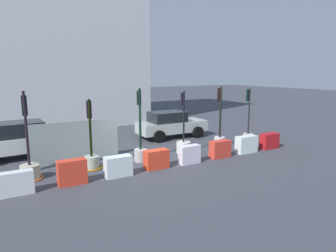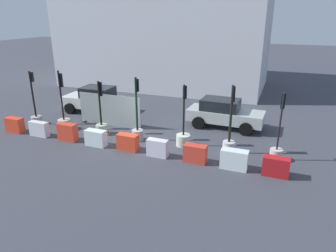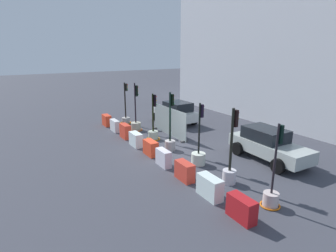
{
  "view_description": "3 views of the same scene",
  "coord_description": "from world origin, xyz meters",
  "px_view_note": "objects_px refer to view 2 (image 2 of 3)",
  "views": [
    {
      "loc": [
        -5.73,
        -11.88,
        4.03
      ],
      "look_at": [
        1.45,
        0.2,
        1.48
      ],
      "focal_mm": 32.07,
      "sensor_mm": 36.0,
      "label": 1
    },
    {
      "loc": [
        6.68,
        -13.15,
        6.21
      ],
      "look_at": [
        1.63,
        0.18,
        0.98
      ],
      "focal_mm": 32.72,
      "sensor_mm": 36.0,
      "label": 2
    },
    {
      "loc": [
        12.48,
        -7.52,
        5.5
      ],
      "look_at": [
        -0.29,
        0.14,
        1.36
      ],
      "focal_mm": 29.23,
      "sensor_mm": 36.0,
      "label": 3
    }
  ],
  "objects_px": {
    "construction_barrier_2": "(67,132)",
    "construction_barrier_3": "(96,138)",
    "traffic_light_6": "(277,149)",
    "car_silver_hatchback": "(224,113)",
    "construction_barrier_6": "(195,154)",
    "traffic_light_3": "(137,128)",
    "traffic_light_2": "(102,125)",
    "traffic_light_5": "(229,138)",
    "construction_barrier_8": "(276,167)",
    "construction_barrier_1": "(39,129)",
    "construction_barrier_0": "(15,125)",
    "construction_barrier_4": "(128,142)",
    "traffic_light_1": "(64,120)",
    "construction_barrier_7": "(234,159)",
    "construction_barrier_5": "(157,148)",
    "traffic_light_0": "(36,116)",
    "car_white_van": "(94,99)",
    "traffic_light_4": "(183,136)"
  },
  "relations": [
    {
      "from": "construction_barrier_1",
      "to": "traffic_light_3",
      "type": "bearing_deg",
      "value": 14.65
    },
    {
      "from": "traffic_light_5",
      "to": "traffic_light_6",
      "type": "xyz_separation_m",
      "value": [
        2.13,
        0.03,
        -0.19
      ]
    },
    {
      "from": "traffic_light_6",
      "to": "construction_barrier_1",
      "type": "xyz_separation_m",
      "value": [
        -12.06,
        -1.47,
        -0.15
      ]
    },
    {
      "from": "construction_barrier_7",
      "to": "traffic_light_5",
      "type": "bearing_deg",
      "value": 108.33
    },
    {
      "from": "construction_barrier_0",
      "to": "construction_barrier_6",
      "type": "xyz_separation_m",
      "value": [
        10.4,
        -0.02,
        -0.01
      ]
    },
    {
      "from": "traffic_light_2",
      "to": "construction_barrier_2",
      "type": "height_order",
      "value": "traffic_light_2"
    },
    {
      "from": "traffic_light_4",
      "to": "construction_barrier_2",
      "type": "distance_m",
      "value": 6.01
    },
    {
      "from": "traffic_light_1",
      "to": "construction_barrier_4",
      "type": "bearing_deg",
      "value": -15.29
    },
    {
      "from": "construction_barrier_8",
      "to": "traffic_light_3",
      "type": "bearing_deg",
      "value": 168.37
    },
    {
      "from": "traffic_light_5",
      "to": "construction_barrier_8",
      "type": "bearing_deg",
      "value": -34.77
    },
    {
      "from": "construction_barrier_2",
      "to": "construction_barrier_8",
      "type": "bearing_deg",
      "value": -0.46
    },
    {
      "from": "traffic_light_5",
      "to": "construction_barrier_7",
      "type": "xyz_separation_m",
      "value": [
        0.49,
        -1.49,
        -0.32
      ]
    },
    {
      "from": "traffic_light_2",
      "to": "construction_barrier_0",
      "type": "relative_size",
      "value": 2.85
    },
    {
      "from": "traffic_light_3",
      "to": "construction_barrier_5",
      "type": "xyz_separation_m",
      "value": [
        1.72,
        -1.43,
        -0.26
      ]
    },
    {
      "from": "traffic_light_2",
      "to": "construction_barrier_5",
      "type": "xyz_separation_m",
      "value": [
        3.95,
        -1.54,
        -0.11
      ]
    },
    {
      "from": "construction_barrier_0",
      "to": "construction_barrier_4",
      "type": "xyz_separation_m",
      "value": [
        7.01,
        0.08,
        -0.01
      ]
    },
    {
      "from": "construction_barrier_7",
      "to": "construction_barrier_0",
      "type": "bearing_deg",
      "value": 179.9
    },
    {
      "from": "construction_barrier_2",
      "to": "construction_barrier_8",
      "type": "distance_m",
      "value": 10.27
    },
    {
      "from": "traffic_light_5",
      "to": "traffic_light_6",
      "type": "relative_size",
      "value": 1.05
    },
    {
      "from": "traffic_light_6",
      "to": "traffic_light_1",
      "type": "bearing_deg",
      "value": -179.41
    },
    {
      "from": "construction_barrier_3",
      "to": "traffic_light_2",
      "type": "bearing_deg",
      "value": 112.05
    },
    {
      "from": "traffic_light_3",
      "to": "construction_barrier_5",
      "type": "distance_m",
      "value": 2.25
    },
    {
      "from": "traffic_light_0",
      "to": "traffic_light_1",
      "type": "height_order",
      "value": "traffic_light_1"
    },
    {
      "from": "construction_barrier_6",
      "to": "traffic_light_3",
      "type": "bearing_deg",
      "value": 158.23
    },
    {
      "from": "construction_barrier_3",
      "to": "car_white_van",
      "type": "distance_m",
      "value": 5.87
    },
    {
      "from": "traffic_light_3",
      "to": "car_white_van",
      "type": "height_order",
      "value": "traffic_light_3"
    },
    {
      "from": "traffic_light_1",
      "to": "construction_barrier_0",
      "type": "distance_m",
      "value": 2.65
    },
    {
      "from": "construction_barrier_4",
      "to": "car_silver_hatchback",
      "type": "bearing_deg",
      "value": 53.17
    },
    {
      "from": "construction_barrier_0",
      "to": "construction_barrier_3",
      "type": "distance_m",
      "value": 5.27
    },
    {
      "from": "traffic_light_1",
      "to": "car_white_van",
      "type": "relative_size",
      "value": 0.85
    },
    {
      "from": "traffic_light_4",
      "to": "construction_barrier_2",
      "type": "height_order",
      "value": "traffic_light_4"
    },
    {
      "from": "construction_barrier_1",
      "to": "traffic_light_2",
      "type": "bearing_deg",
      "value": 26.22
    },
    {
      "from": "traffic_light_4",
      "to": "car_silver_hatchback",
      "type": "height_order",
      "value": "traffic_light_4"
    },
    {
      "from": "construction_barrier_0",
      "to": "construction_barrier_6",
      "type": "bearing_deg",
      "value": -0.1
    },
    {
      "from": "traffic_light_6",
      "to": "car_silver_hatchback",
      "type": "distance_m",
      "value": 4.65
    },
    {
      "from": "construction_barrier_5",
      "to": "car_white_van",
      "type": "xyz_separation_m",
      "value": [
        -6.61,
        4.9,
        0.45
      ]
    },
    {
      "from": "car_silver_hatchback",
      "to": "construction_barrier_6",
      "type": "bearing_deg",
      "value": -93.24
    },
    {
      "from": "traffic_light_4",
      "to": "traffic_light_3",
      "type": "bearing_deg",
      "value": -176.39
    },
    {
      "from": "construction_barrier_0",
      "to": "construction_barrier_4",
      "type": "bearing_deg",
      "value": 0.63
    },
    {
      "from": "construction_barrier_1",
      "to": "construction_barrier_7",
      "type": "distance_m",
      "value": 10.43
    },
    {
      "from": "construction_barrier_0",
      "to": "construction_barrier_1",
      "type": "height_order",
      "value": "construction_barrier_0"
    },
    {
      "from": "traffic_light_1",
      "to": "construction_barrier_8",
      "type": "xyz_separation_m",
      "value": [
        11.53,
        -1.41,
        -0.12
      ]
    },
    {
      "from": "traffic_light_0",
      "to": "construction_barrier_8",
      "type": "height_order",
      "value": "traffic_light_0"
    },
    {
      "from": "traffic_light_2",
      "to": "traffic_light_5",
      "type": "relative_size",
      "value": 0.9
    },
    {
      "from": "traffic_light_0",
      "to": "construction_barrier_6",
      "type": "relative_size",
      "value": 3.12
    },
    {
      "from": "traffic_light_3",
      "to": "construction_barrier_7",
      "type": "relative_size",
      "value": 2.9
    },
    {
      "from": "traffic_light_3",
      "to": "construction_barrier_3",
      "type": "xyz_separation_m",
      "value": [
        -1.63,
        -1.39,
        -0.27
      ]
    },
    {
      "from": "construction_barrier_7",
      "to": "traffic_light_6",
      "type": "bearing_deg",
      "value": 42.82
    },
    {
      "from": "traffic_light_0",
      "to": "construction_barrier_6",
      "type": "distance_m",
      "value": 10.37
    },
    {
      "from": "construction_barrier_2",
      "to": "construction_barrier_3",
      "type": "relative_size",
      "value": 0.96
    }
  ]
}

